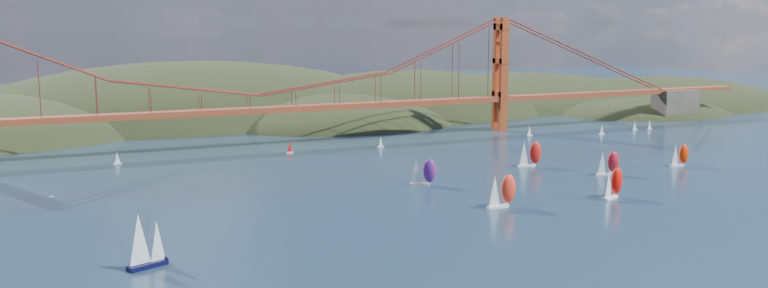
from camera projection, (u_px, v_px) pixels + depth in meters
ground at (477, 272)px, 158.94m from camera, size 1200.00×1200.00×0.00m
headlands at (295, 137)px, 430.15m from camera, size 725.00×225.00×96.00m
bridge at (255, 71)px, 315.63m from camera, size 552.00×12.00×55.00m
sloop_navy at (145, 241)px, 160.38m from camera, size 9.33×7.07×13.64m
racer_0 at (501, 190)px, 213.38m from camera, size 9.44×3.96×10.76m
racer_1 at (613, 182)px, 224.42m from camera, size 9.48×6.23×10.60m
racer_2 at (607, 162)px, 259.27m from camera, size 8.40×4.09×9.46m
racer_3 at (529, 153)px, 274.32m from camera, size 9.33×4.00×10.61m
racer_4 at (679, 155)px, 275.10m from camera, size 8.00×3.24×9.22m
racer_rwb at (422, 171)px, 243.33m from camera, size 8.70×6.40×9.79m
distant_boat_3 at (117, 158)px, 279.49m from camera, size 3.00×2.00×4.70m
distant_boat_4 at (529, 131)px, 349.70m from camera, size 3.00×2.00×4.70m
distant_boat_5 at (602, 130)px, 353.92m from camera, size 3.00×2.00×4.70m
distant_boat_6 at (635, 125)px, 369.05m from camera, size 3.00×2.00×4.70m
distant_boat_7 at (650, 124)px, 372.05m from camera, size 3.00×2.00×4.70m
distant_boat_8 at (381, 142)px, 317.47m from camera, size 3.00×2.00×4.70m
distant_boat_9 at (290, 147)px, 304.07m from camera, size 3.00×2.00×4.70m
gull at (51, 197)px, 137.89m from camera, size 0.90×0.25×0.17m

